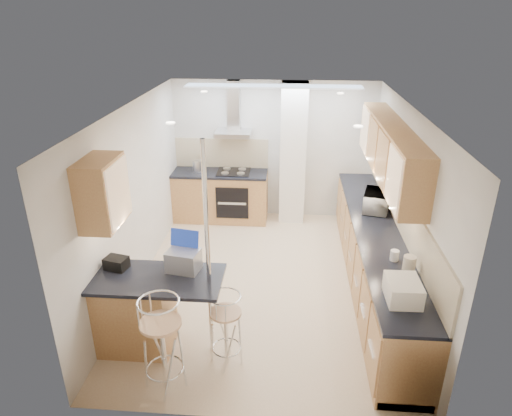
# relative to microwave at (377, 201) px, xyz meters

# --- Properties ---
(ground) EXTENTS (4.80, 4.80, 0.00)m
(ground) POSITION_rel_microwave_xyz_m (-1.57, -0.61, -1.06)
(ground) COLOR #D2B48C
(ground) RESTS_ON ground
(room_shell) EXTENTS (3.64, 4.84, 2.51)m
(room_shell) POSITION_rel_microwave_xyz_m (-1.24, -0.23, 0.48)
(room_shell) COLOR beige
(room_shell) RESTS_ON ground
(right_counter) EXTENTS (0.63, 4.40, 0.92)m
(right_counter) POSITION_rel_microwave_xyz_m (-0.07, -0.61, -0.60)
(right_counter) COLOR #A46841
(right_counter) RESTS_ON ground
(back_counter) EXTENTS (1.70, 0.63, 0.92)m
(back_counter) POSITION_rel_microwave_xyz_m (-2.52, 1.49, -0.60)
(back_counter) COLOR #A46841
(back_counter) RESTS_ON ground
(peninsula) EXTENTS (1.47, 0.72, 0.94)m
(peninsula) POSITION_rel_microwave_xyz_m (-2.69, -2.06, -0.59)
(peninsula) COLOR #A46841
(peninsula) RESTS_ON ground
(microwave) EXTENTS (0.46, 0.58, 0.28)m
(microwave) POSITION_rel_microwave_xyz_m (0.00, 0.00, 0.00)
(microwave) COLOR silver
(microwave) RESTS_ON right_counter
(laptop) EXTENTS (0.39, 0.32, 0.24)m
(laptop) POSITION_rel_microwave_xyz_m (-2.41, -1.88, -0.00)
(laptop) COLOR #ACAFB5
(laptop) RESTS_ON peninsula
(bag) EXTENTS (0.28, 0.23, 0.13)m
(bag) POSITION_rel_microwave_xyz_m (-3.17, -1.90, -0.06)
(bag) COLOR black
(bag) RESTS_ON peninsula
(bar_stool_near) EXTENTS (0.53, 0.53, 1.08)m
(bar_stool_near) POSITION_rel_microwave_xyz_m (-2.48, -2.66, -0.52)
(bar_stool_near) COLOR tan
(bar_stool_near) RESTS_ON ground
(bar_stool_end) EXTENTS (0.48, 0.48, 0.89)m
(bar_stool_end) POSITION_rel_microwave_xyz_m (-1.90, -2.26, -0.62)
(bar_stool_end) COLOR tan
(bar_stool_end) RESTS_ON ground
(jar_a) EXTENTS (0.15, 0.15, 0.18)m
(jar_a) POSITION_rel_microwave_xyz_m (0.04, -0.13, -0.05)
(jar_a) COLOR white
(jar_a) RESTS_ON right_counter
(jar_b) EXTENTS (0.13, 0.13, 0.13)m
(jar_b) POSITION_rel_microwave_xyz_m (-0.04, 0.02, -0.07)
(jar_b) COLOR white
(jar_b) RESTS_ON right_counter
(jar_c) EXTENTS (0.17, 0.17, 0.20)m
(jar_c) POSITION_rel_microwave_xyz_m (0.08, -1.71, -0.04)
(jar_c) COLOR beige
(jar_c) RESTS_ON right_counter
(jar_d) EXTENTS (0.12, 0.12, 0.13)m
(jar_d) POSITION_rel_microwave_xyz_m (-0.02, -1.44, -0.08)
(jar_d) COLOR silver
(jar_d) RESTS_ON right_counter
(bread_bin) EXTENTS (0.33, 0.42, 0.22)m
(bread_bin) POSITION_rel_microwave_xyz_m (-0.10, -2.24, -0.03)
(bread_bin) COLOR white
(bread_bin) RESTS_ON right_counter
(kettle) EXTENTS (0.16, 0.16, 0.19)m
(kettle) POSITION_rel_microwave_xyz_m (-2.93, 1.51, -0.04)
(kettle) COLOR silver
(kettle) RESTS_ON back_counter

